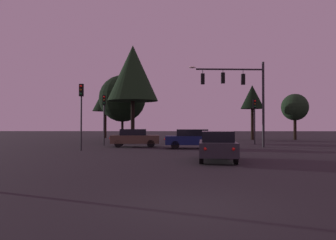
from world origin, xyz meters
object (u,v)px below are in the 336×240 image
Objects in this scene: traffic_light_corner_left at (255,112)px; tree_right_cluster at (133,73)px; traffic_light_median at (81,104)px; car_crossing_right at (193,139)px; tree_center_horizon at (252,97)px; tree_lot_edge at (105,99)px; tree_behind_sign at (122,99)px; car_nearside_lane at (217,145)px; tree_left_far at (295,107)px; car_crossing_left at (135,138)px; traffic_light_corner_right at (104,110)px; traffic_signal_mast_arm at (240,88)px.

traffic_light_corner_left is 12.62m from tree_right_cluster.
traffic_light_median is 1.06× the size of car_crossing_right.
tree_lot_edge is at bearing 163.75° from tree_center_horizon.
tree_behind_sign is at bearing 87.65° from traffic_light_median.
car_nearside_lane is 18.56m from tree_right_cluster.
tree_lot_edge reaches higher than car_nearside_lane.
tree_left_far is at bearing 50.94° from car_crossing_right.
tree_center_horizon is (8.49, 16.98, 4.68)m from car_crossing_right.
tree_behind_sign is at bearing -67.76° from tree_lot_edge.
tree_right_cluster is (-19.76, -10.41, 2.87)m from tree_left_far.
car_crossing_left is 11.70m from tree_behind_sign.
tree_center_horizon is (-5.57, -0.34, 1.28)m from tree_left_far.
car_crossing_right is (4.90, -1.89, 0.00)m from car_crossing_left.
tree_right_cluster reaches higher than car_crossing_left.
traffic_light_corner_left is 15.40m from tree_behind_sign.
tree_center_horizon is (16.74, 19.38, 2.08)m from traffic_light_median.
tree_lot_edge is (-12.66, 32.25, 4.95)m from car_nearside_lane.
traffic_light_corner_left is at bearing 8.75° from traffic_light_corner_right.
traffic_light_median is at bearing -92.85° from traffic_light_corner_right.
traffic_light_median reaches higher than car_crossing_right.
traffic_signal_mast_arm is 1.56× the size of car_crossing_right.
tree_center_horizon is (4.50, 15.42, 0.50)m from traffic_signal_mast_arm.
tree_behind_sign reaches higher than tree_left_far.
tree_center_horizon is (7.75, 26.30, 4.68)m from car_nearside_lane.
car_crossing_left is 8.09m from tree_right_cluster.
traffic_light_corner_right is 8.77m from tree_behind_sign.
traffic_light_corner_left is 0.44× the size of tree_right_cluster.
traffic_light_median is at bearing -105.27° from tree_right_cluster.
tree_lot_edge is at bearing 167.82° from tree_left_far.
car_nearside_lane is 9.35m from car_crossing_right.
traffic_light_corner_right is 25.81m from tree_left_far.
traffic_light_corner_right reaches higher than car_crossing_right.
tree_center_horizon is at bearing 73.58° from car_nearside_lane.
tree_left_far is (7.82, 11.28, 1.11)m from traffic_light_corner_left.
traffic_light_corner_right reaches higher than car_crossing_left.
tree_lot_edge is at bearing 117.47° from car_crossing_right.
traffic_signal_mast_arm is at bearing 73.36° from car_nearside_lane.
traffic_signal_mast_arm reaches higher than tree_left_far.
traffic_light_corner_right is 5.38m from tree_right_cluster.
traffic_light_median is 25.71m from tree_lot_edge.
traffic_signal_mast_arm is 1.54× the size of car_nearside_lane.
tree_center_horizon reaches higher than traffic_light_median.
traffic_signal_mast_arm is 1.56× the size of traffic_light_corner_right.
tree_left_far is at bearing 63.44° from car_nearside_lane.
car_crossing_left is at bearing -71.53° from tree_lot_edge.
tree_lot_edge reaches higher than traffic_light_corner_left.
car_crossing_right is at bearing -25.94° from traffic_light_corner_right.
traffic_light_median is 1.14× the size of car_crossing_left.
car_crossing_left is at bearing -159.52° from traffic_light_corner_left.
car_crossing_right is at bearing -21.06° from car_crossing_left.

